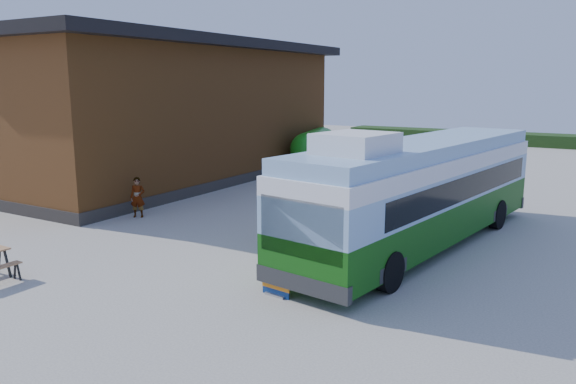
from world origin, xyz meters
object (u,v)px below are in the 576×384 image
Objects in this scene: bus at (421,189)px; person_a at (138,197)px; banner at (276,265)px; person_b at (331,183)px; slurry_tanker at (315,146)px.

bus reaches higher than person_a.
banner is 1.06× the size of person_b.
bus is at bearing 69.62° from person_b.
person_b is at bearing 149.30° from bus.
slurry_tanker is at bearing 137.62° from bus.
person_b is (-3.59, 10.41, 0.13)m from banner.
person_b is (-5.31, 4.28, -0.96)m from bus.
person_b is (5.57, 6.04, 0.15)m from person_a.
person_a is 0.85× the size of person_b.
slurry_tanker reaches higher than person_b.
banner is (-1.72, -6.13, -1.09)m from bus.
bus is at bearing 82.50° from banner.
person_a is 14.99m from slurry_tanker.
banner is 0.32× the size of slurry_tanker.
person_a is 8.22m from person_b.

